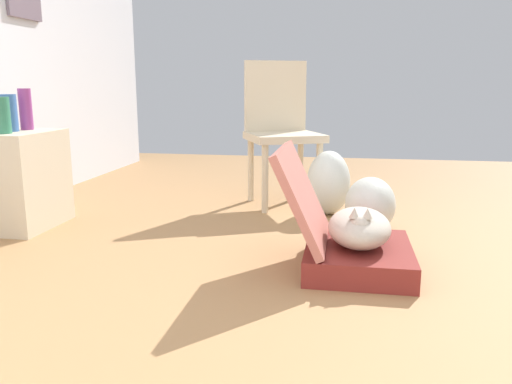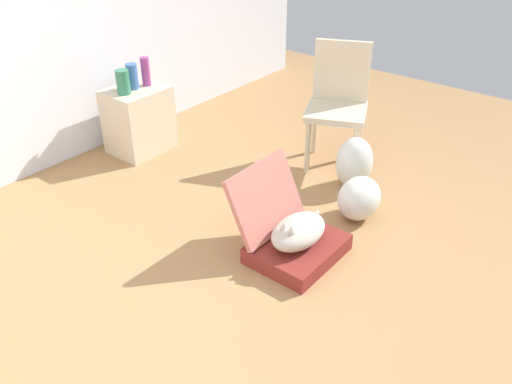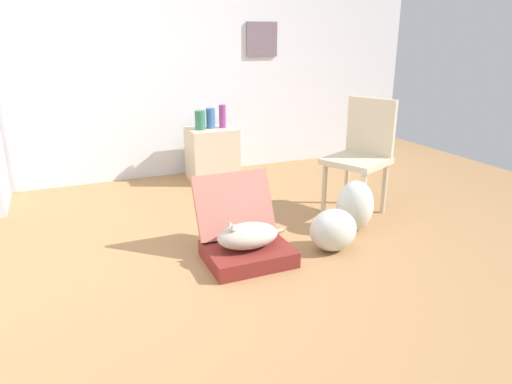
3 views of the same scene
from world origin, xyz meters
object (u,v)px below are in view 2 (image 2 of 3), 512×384
suitcase_base (297,249)px  vase_round (132,76)px  vase_short (146,71)px  plastic_bag_white (359,198)px  vase_tall (123,82)px  chair (338,101)px  side_table (139,120)px  cat (298,231)px  plastic_bag_clear (354,163)px

suitcase_base → vase_round: vase_round is taller
vase_short → vase_round: vase_short is taller
vase_short → plastic_bag_white: bearing=-86.4°
vase_tall → vase_short: size_ratio=0.82×
vase_short → chair: size_ratio=0.24×
vase_round → chair: (0.89, -1.45, -0.13)m
vase_tall → side_table: bearing=8.4°
vase_short → cat: bearing=-104.8°
plastic_bag_clear → chair: 0.56m
cat → vase_tall: size_ratio=2.58×
vase_short → side_table: bearing=175.8°
suitcase_base → chair: bearing=22.2°
suitcase_base → plastic_bag_white: plastic_bag_white is taller
vase_tall → vase_short: vase_short is taller
cat → vase_round: vase_round is taller
chair → vase_round: bearing=-173.3°
plastic_bag_white → cat: bearing=173.1°
vase_short → vase_tall: bearing=-177.9°
vase_tall → vase_round: bearing=15.1°
plastic_bag_clear → side_table: 1.89m
plastic_bag_white → vase_short: 2.10m
plastic_bag_white → vase_round: (-0.25, 2.05, 0.51)m
side_table → vase_short: bearing=-4.2°
vase_round → chair: size_ratio=0.21×
suitcase_base → side_table: size_ratio=1.03×
plastic_bag_white → side_table: side_table is taller
side_table → chair: (0.89, -1.44, 0.26)m
suitcase_base → plastic_bag_clear: (1.00, 0.17, 0.15)m
vase_round → plastic_bag_clear: bearing=-71.3°
cat → side_table: (0.39, 1.96, 0.09)m
vase_tall → plastic_bag_clear: bearing=-67.4°
plastic_bag_clear → vase_tall: size_ratio=2.08×
side_table → vase_round: bearing=90.0°
cat → chair: chair is taller
cat → vase_tall: (0.27, 1.94, 0.47)m
suitcase_base → vase_tall: bearing=82.3°
cat → plastic_bag_clear: 1.02m
vase_tall → vase_round: vase_round is taller
vase_round → chair: bearing=-58.5°
plastic_bag_clear → vase_short: size_ratio=1.71×
vase_short → chair: 1.63m
suitcase_base → side_table: bearing=78.8°
vase_tall → vase_short: (0.25, 0.01, 0.02)m
plastic_bag_clear → vase_round: (-0.61, 1.80, 0.46)m
cat → suitcase_base: bearing=-4.8°
plastic_bag_clear → plastic_bag_white: bearing=-145.0°
vase_short → suitcase_base: bearing=-104.7°
plastic_bag_clear → cat: bearing=-170.2°
suitcase_base → vase_tall: 2.05m
plastic_bag_white → vase_short: vase_short is taller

